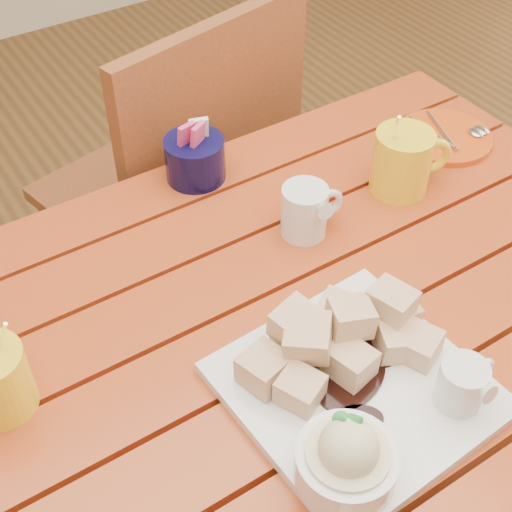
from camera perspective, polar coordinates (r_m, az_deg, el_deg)
table at (r=1.04m, az=2.17°, el=-9.25°), size 1.20×0.79×0.75m
dessert_plate at (r=0.85m, az=7.99°, el=-10.49°), size 0.30×0.30×0.11m
coffee_mug_right at (r=1.15m, az=11.72°, el=7.48°), size 0.13×0.09×0.15m
cream_pitcher at (r=1.05m, az=4.03°, el=3.71°), size 0.10×0.08×0.08m
sugar_caddy at (r=1.16m, az=-4.90°, el=7.83°), size 0.10×0.10×0.11m
orange_saucer at (r=1.31m, az=14.89°, el=9.21°), size 0.17×0.17×0.02m
chair_far at (r=1.53m, az=-5.78°, el=5.54°), size 0.53×0.53×0.93m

